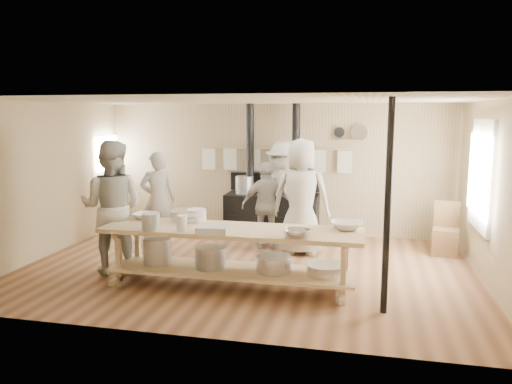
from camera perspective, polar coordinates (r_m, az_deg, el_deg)
ground at (r=7.94m, az=-1.06°, el=-8.70°), size 7.00×7.00×0.00m
room_shell at (r=7.60m, az=-1.10°, el=3.04°), size 7.00×7.00×7.00m
window_right at (r=8.17m, az=24.38°, el=1.78°), size 0.09×1.50×1.65m
left_opening at (r=10.75m, az=-16.66°, el=4.26°), size 0.00×0.90×0.90m
stove at (r=9.82m, az=1.82°, el=-2.14°), size 1.90×0.75×2.60m
towel_rail at (r=9.95m, az=2.19°, el=4.04°), size 3.00×0.04×0.47m
back_wall_shelf at (r=9.80m, az=10.75°, el=6.43°), size 0.63×0.14×0.32m
prep_table at (r=6.96m, az=-2.91°, el=-6.79°), size 3.60×0.90×0.85m
support_post at (r=6.10m, az=14.81°, el=-1.79°), size 0.08×0.08×2.60m
cook_far_left at (r=9.11m, az=-11.10°, el=-0.90°), size 0.76×0.65×1.75m
cook_left at (r=7.85m, az=-16.11°, el=-1.66°), size 1.09×0.90×2.02m
cook_center at (r=8.54m, az=5.20°, el=-0.57°), size 0.98×0.65×2.00m
cook_right at (r=8.94m, az=1.27°, el=-1.56°), size 0.98×0.59×1.56m
cook_by_window at (r=9.53m, az=3.25°, el=0.17°), size 1.27×0.77×1.91m
chair at (r=9.22m, az=20.82°, el=-5.06°), size 0.49×0.49×0.91m
bowl_white_a at (r=7.66m, az=-12.57°, el=-2.67°), size 0.38×0.38×0.09m
bowl_steel_a at (r=7.25m, az=-7.63°, el=-3.18°), size 0.35×0.35×0.08m
bowl_white_b at (r=6.91m, az=10.31°, el=-3.76°), size 0.50×0.50×0.11m
bowl_steel_b at (r=6.35m, az=4.69°, el=-4.74°), size 0.38×0.38×0.11m
roasting_pan at (r=6.60m, az=-4.97°, el=-4.32°), size 0.43×0.30×0.09m
mixing_bowl_large at (r=7.39m, az=-7.87°, el=-2.67°), size 0.57×0.57×0.16m
bucket_galv at (r=6.89m, az=-11.92°, el=-3.33°), size 0.29×0.29×0.23m
deep_bowl_enamel at (r=7.34m, az=-6.81°, el=-2.64°), size 0.37×0.37×0.18m
pitcher at (r=6.72m, az=-8.48°, el=-3.57°), size 0.18×0.18×0.22m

